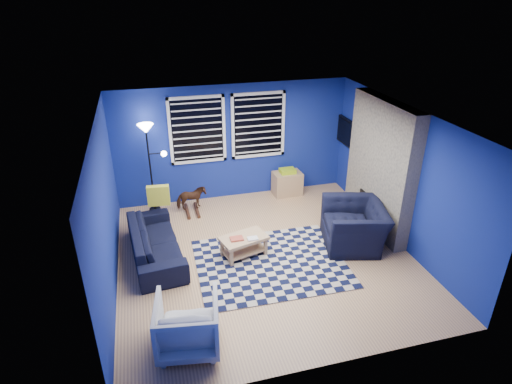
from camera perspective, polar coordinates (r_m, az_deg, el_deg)
floor at (r=7.61m, az=1.20°, el=-8.53°), size 5.00×5.00×0.00m
ceiling at (r=6.52m, az=1.40°, el=9.84°), size 5.00×5.00×0.00m
wall_back at (r=9.21m, az=-3.08°, el=6.59°), size 5.00×0.00×5.00m
wall_left at (r=6.78m, az=-19.45°, el=-2.48°), size 0.00×5.00×5.00m
wall_right at (r=7.99m, az=18.80°, el=2.00°), size 0.00×5.00×5.00m
fireplace at (r=8.32m, az=16.12°, el=2.94°), size 0.65×2.00×2.50m
window_left at (r=8.95m, az=-7.82°, el=8.15°), size 1.17×0.06×1.42m
window_right at (r=9.19m, az=0.31°, el=8.88°), size 1.17×0.06×1.42m
tv at (r=9.51m, az=12.25°, el=7.61°), size 0.07×1.00×0.58m
rug at (r=7.43m, az=1.94°, el=-9.43°), size 2.54×2.05×0.02m
sofa at (r=7.65m, az=-13.27°, el=-6.53°), size 2.05×0.96×0.58m
armchair_big at (r=7.95m, az=12.97°, el=-4.35°), size 1.40×1.29×0.77m
armchair_bent at (r=5.83m, az=-9.11°, el=-16.98°), size 0.92×0.94×0.75m
rocking_horse at (r=8.92m, az=-8.63°, el=-0.84°), size 0.34×0.63×0.51m
coffee_table at (r=7.47m, az=-1.65°, el=-6.69°), size 0.89×0.65×0.40m
cabinet at (r=9.66m, az=4.17°, el=1.22°), size 0.64×0.44×0.61m
floor_lamp at (r=8.71m, az=-14.18°, el=6.63°), size 0.51×0.31×1.87m
throw_pillow at (r=8.14m, az=-12.88°, el=-0.46°), size 0.42×0.16×0.39m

